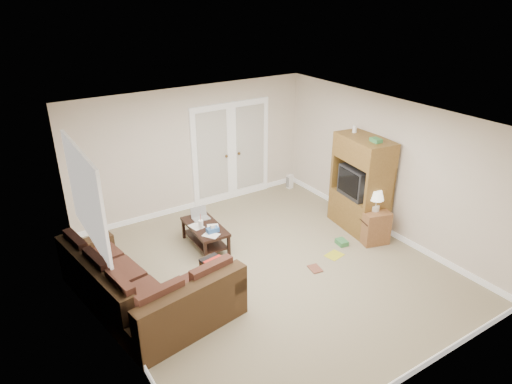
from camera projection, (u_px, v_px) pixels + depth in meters
floor at (271, 269)px, 7.43m from camera, size 5.50×5.50×0.00m
ceiling at (273, 120)px, 6.39m from camera, size 5.00×5.50×0.02m
wall_left at (107, 247)px, 5.68m from camera, size 0.02×5.50×2.50m
wall_right at (387, 167)px, 8.14m from camera, size 0.02×5.50×2.50m
wall_back at (193, 149)px, 9.02m from camera, size 5.00×0.02×2.50m
wall_front at (420, 294)px, 4.81m from camera, size 5.00×0.02×2.50m
baseboards at (271, 266)px, 7.41m from camera, size 5.00×5.50×0.10m
french_doors at (232, 152)px, 9.50m from camera, size 1.80×0.05×2.13m
window_left at (86, 196)px, 6.34m from camera, size 0.05×1.92×1.42m
sectional_sofa at (143, 293)px, 6.36m from camera, size 2.06×2.62×0.78m
coffee_table at (205, 235)px, 8.00m from camera, size 0.55×1.04×0.69m
tv_armoire at (361, 183)px, 8.37m from camera, size 0.75×1.18×1.91m
side_cabinet at (373, 223)px, 8.12m from camera, size 0.58×0.58×0.99m
space_heater at (290, 181)px, 10.32m from camera, size 0.14×0.12×0.32m
floor_magazine at (334, 255)px, 7.80m from camera, size 0.34×0.29×0.01m
floor_greenbox at (342, 242)px, 8.12m from camera, size 0.19×0.24×0.09m
floor_book at (310, 270)px, 7.39m from camera, size 0.22×0.27×0.02m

